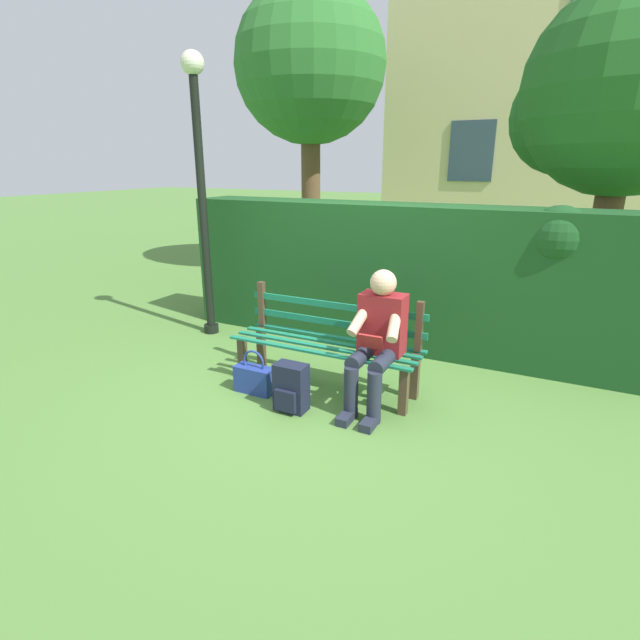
{
  "coord_description": "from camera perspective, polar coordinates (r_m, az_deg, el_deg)",
  "views": [
    {
      "loc": [
        -1.82,
        3.72,
        1.99
      ],
      "look_at": [
        0.0,
        0.1,
        0.69
      ],
      "focal_mm": 27.38,
      "sensor_mm": 36.0,
      "label": 1
    }
  ],
  "objects": [
    {
      "name": "tree",
      "position": [
        6.52,
        31.38,
        21.28
      ],
      "size": [
        2.29,
        2.18,
        3.81
      ],
      "color": "brown",
      "rests_on": "ground"
    },
    {
      "name": "lamp_post",
      "position": [
        5.86,
        -13.82,
        16.32
      ],
      "size": [
        0.25,
        0.25,
        3.13
      ],
      "color": "black",
      "rests_on": "ground"
    },
    {
      "name": "building_facade",
      "position": [
        12.72,
        29.0,
        24.85
      ],
      "size": [
        7.76,
        3.24,
        7.98
      ],
      "color": "beige",
      "rests_on": "ground"
    },
    {
      "name": "backpack",
      "position": [
        4.13,
        -3.41,
        -7.92
      ],
      "size": [
        0.27,
        0.24,
        0.41
      ],
      "color": "#191E33",
      "rests_on": "ground"
    },
    {
      "name": "handbag",
      "position": [
        4.49,
        -7.69,
        -6.77
      ],
      "size": [
        0.36,
        0.15,
        0.41
      ],
      "color": "navy",
      "rests_on": "ground"
    },
    {
      "name": "ground",
      "position": [
        4.6,
        0.56,
        -7.88
      ],
      "size": [
        60.0,
        60.0,
        0.0
      ],
      "primitive_type": "plane",
      "color": "#517F38"
    },
    {
      "name": "hedge_backdrop",
      "position": [
        5.52,
        9.54,
        5.32
      ],
      "size": [
        5.11,
        0.71,
        1.63
      ],
      "color": "#19471E",
      "rests_on": "ground"
    },
    {
      "name": "park_bench",
      "position": [
        4.48,
        0.93,
        -2.65
      ],
      "size": [
        1.76,
        0.49,
        0.88
      ],
      "color": "#4C3828",
      "rests_on": "ground"
    },
    {
      "name": "tree_far",
      "position": [
        9.49,
        -1.62,
        27.07
      ],
      "size": [
        2.73,
        2.6,
        4.9
      ],
      "color": "brown",
      "rests_on": "ground"
    },
    {
      "name": "person_seated",
      "position": [
        4.08,
        6.69,
        -1.99
      ],
      "size": [
        0.44,
        0.73,
        1.17
      ],
      "color": "maroon",
      "rests_on": "ground"
    }
  ]
}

